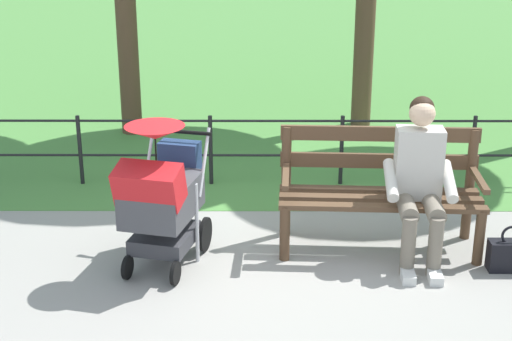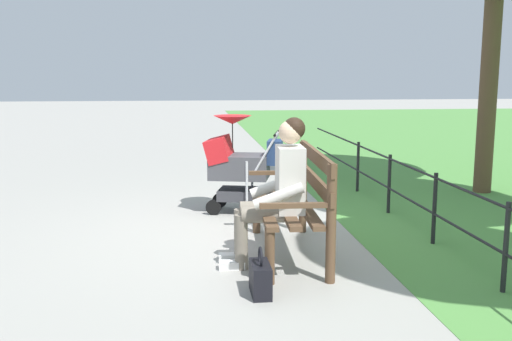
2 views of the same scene
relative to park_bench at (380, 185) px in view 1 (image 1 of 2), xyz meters
The scene contains 7 objects.
ground_plane 0.96m from the park_bench, ahead, with size 60.00×60.00×0.00m, color #9E9B93.
grass_lawn 8.74m from the park_bench, 84.75° to the right, with size 40.00×16.00×0.01m, color #518E42.
park_bench is the anchor object (origin of this frame).
person_on_bench 0.38m from the park_bench, 140.15° to the left, with size 0.55×0.74×1.28m.
stroller 1.74m from the park_bench, 12.51° to the left, with size 0.69×0.97×1.15m.
handbag 1.12m from the park_bench, 154.45° to the left, with size 0.32×0.14×0.37m.
park_fence 1.41m from the park_bench, 77.94° to the right, with size 8.95×0.04×0.70m.
Camera 1 is at (0.17, 5.64, 2.75)m, focal length 54.13 mm.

